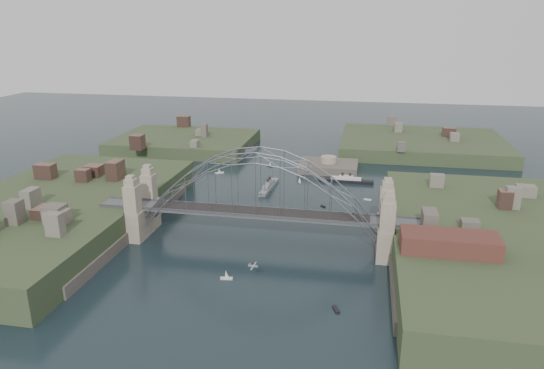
{
  "coord_description": "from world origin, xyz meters",
  "views": [
    {
      "loc": [
        25.59,
        -114.97,
        53.87
      ],
      "look_at": [
        0.0,
        18.0,
        10.0
      ],
      "focal_mm": 33.04,
      "sensor_mm": 36.0,
      "label": 1
    }
  ],
  "objects_px": {
    "wharf_shed": "(449,243)",
    "ocean_liner": "(346,180)",
    "naval_cruiser_near": "(269,186)",
    "naval_cruiser_far": "(247,152)",
    "fort_island": "(328,171)",
    "bridge": "(258,197)"
  },
  "relations": [
    {
      "from": "bridge",
      "to": "ocean_liner",
      "type": "height_order",
      "value": "bridge"
    },
    {
      "from": "naval_cruiser_far",
      "to": "ocean_liner",
      "type": "height_order",
      "value": "naval_cruiser_far"
    },
    {
      "from": "bridge",
      "to": "wharf_shed",
      "type": "distance_m",
      "value": 46.23
    },
    {
      "from": "wharf_shed",
      "to": "naval_cruiser_far",
      "type": "bearing_deg",
      "value": 123.72
    },
    {
      "from": "naval_cruiser_near",
      "to": "ocean_liner",
      "type": "xyz_separation_m",
      "value": [
        25.45,
        12.32,
        -0.11
      ]
    },
    {
      "from": "fort_island",
      "to": "wharf_shed",
      "type": "height_order",
      "value": "wharf_shed"
    },
    {
      "from": "wharf_shed",
      "to": "ocean_liner",
      "type": "distance_m",
      "value": 74.5
    },
    {
      "from": "wharf_shed",
      "to": "naval_cruiser_near",
      "type": "height_order",
      "value": "wharf_shed"
    },
    {
      "from": "naval_cruiser_near",
      "to": "naval_cruiser_far",
      "type": "bearing_deg",
      "value": 112.44
    },
    {
      "from": "bridge",
      "to": "naval_cruiser_far",
      "type": "distance_m",
      "value": 93.41
    },
    {
      "from": "wharf_shed",
      "to": "ocean_liner",
      "type": "xyz_separation_m",
      "value": [
        -24.54,
        69.73,
        -9.27
      ]
    },
    {
      "from": "naval_cruiser_far",
      "to": "ocean_liner",
      "type": "distance_m",
      "value": 55.63
    },
    {
      "from": "naval_cruiser_near",
      "to": "ocean_liner",
      "type": "height_order",
      "value": "naval_cruiser_near"
    },
    {
      "from": "bridge",
      "to": "ocean_liner",
      "type": "xyz_separation_m",
      "value": [
        19.46,
        55.73,
        -11.59
      ]
    },
    {
      "from": "fort_island",
      "to": "naval_cruiser_far",
      "type": "xyz_separation_m",
      "value": [
        -36.93,
        19.27,
        1.08
      ]
    },
    {
      "from": "naval_cruiser_far",
      "to": "fort_island",
      "type": "bearing_deg",
      "value": -27.56
    },
    {
      "from": "wharf_shed",
      "to": "ocean_liner",
      "type": "height_order",
      "value": "wharf_shed"
    },
    {
      "from": "naval_cruiser_far",
      "to": "wharf_shed",
      "type": "bearing_deg",
      "value": -56.28
    },
    {
      "from": "fort_island",
      "to": "ocean_liner",
      "type": "xyz_separation_m",
      "value": [
        7.46,
        -14.27,
        1.07
      ]
    },
    {
      "from": "fort_island",
      "to": "naval_cruiser_near",
      "type": "distance_m",
      "value": 32.12
    },
    {
      "from": "bridge",
      "to": "ocean_liner",
      "type": "distance_m",
      "value": 60.16
    },
    {
      "from": "fort_island",
      "to": "naval_cruiser_far",
      "type": "relative_size",
      "value": 1.58
    }
  ]
}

